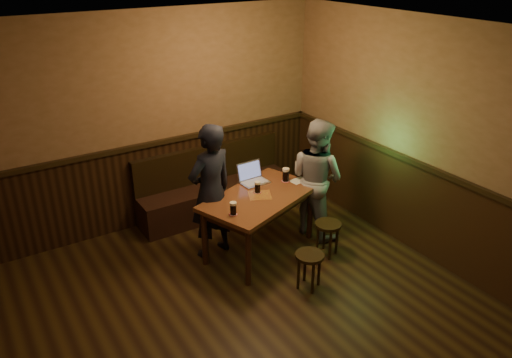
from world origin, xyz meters
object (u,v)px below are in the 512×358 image
Objects in this scene: pint_mid at (258,187)px; person_grey at (317,178)px; stool_left at (309,261)px; pint_left at (233,208)px; pub_table at (260,203)px; person_suit at (211,192)px; stool_right at (328,230)px; pint_right at (286,175)px; bench at (214,192)px; laptop at (252,177)px.

pint_mid is 0.85m from person_grey.
stool_left is 1.01m from pint_left.
pint_left is at bearing 89.43° from person_grey.
pub_table is at bearing 25.47° from pint_left.
person_suit reaches higher than stool_left.
person_suit is (-0.01, 0.50, -0.01)m from pint_left.
stool_left is (0.05, -0.92, -0.32)m from pub_table.
pint_right reaches higher than stool_right.
bench is at bearing 110.90° from stool_right.
person_grey reaches higher than stool_right.
pint_left is at bearing 80.01° from person_suit.
pint_left is at bearing -137.95° from laptop.
pint_right is at bearing -64.41° from bench.
stool_left is 1.38m from laptop.
pint_right is 0.42m from laptop.
laptop is at bearing 177.83° from person_suit.
pint_left reaches higher than pub_table.
pub_table is 3.75× the size of stool_right.
pub_table is 0.19m from pint_mid.
stool_right is 1.48m from person_suit.
pint_right is 0.10× the size of person_suit.
stool_right is at bearing -58.26° from pub_table.
pint_mid is 0.41× the size of laptop.
pint_mid is 0.09× the size of person_grey.
bench is at bearing 96.58° from laptop.
pint_left is at bearing -148.83° from pint_mid.
pint_left is 0.87m from laptop.
pint_mid is (0.52, 0.31, -0.00)m from pint_left.
pint_right reaches higher than pint_left.
stool_right reaches higher than stool_left.
pub_table is 4.61× the size of laptop.
pint_right reaches higher than stool_left.
person_grey is at bearing 48.70° from stool_left.
laptop is at bearing -81.28° from bench.
person_suit is at bearing 146.14° from stool_right.
pub_table reaches higher than stool_left.
pub_table is 9.30× the size of pint_right.
pint_mid is at bearing 59.57° from pub_table.
person_suit reaches higher than stool_right.
pint_mid is at bearing 74.69° from person_grey.
laptop is 0.65m from person_suit.
stool_right is at bearing 134.70° from person_suit.
person_suit is at bearing 174.02° from pint_right.
stool_left is 0.72m from stool_right.
stool_left is 0.26× the size of person_suit.
person_suit is at bearing 115.68° from stool_left.
pint_right reaches higher than pub_table.
bench is at bearing 25.49° from person_grey.
laptop is at bearing 44.18° from pint_left.
person_grey is at bearing -19.61° from pub_table.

